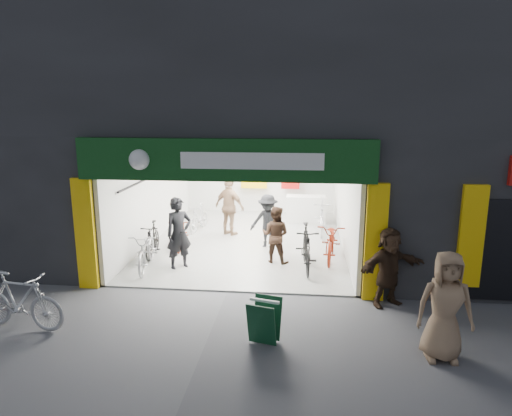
% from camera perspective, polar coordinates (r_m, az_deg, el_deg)
% --- Properties ---
extents(ground, '(60.00, 60.00, 0.00)m').
position_cam_1_polar(ground, '(10.63, -3.65, -10.46)').
color(ground, '#56565B').
rests_on(ground, ground).
extents(building, '(17.00, 10.27, 8.00)m').
position_cam_1_polar(building, '(14.63, 3.03, 13.24)').
color(building, '#232326').
rests_on(building, ground).
extents(bike_left_front, '(0.95, 2.01, 1.01)m').
position_cam_1_polar(bike_left_front, '(12.22, -13.49, -5.13)').
color(bike_left_front, '#A3A3A7').
rests_on(bike_left_front, ground).
extents(bike_left_midfront, '(0.63, 1.67, 0.98)m').
position_cam_1_polar(bike_left_midfront, '(13.16, -12.82, -3.88)').
color(bike_left_midfront, black).
rests_on(bike_left_midfront, ground).
extents(bike_left_midback, '(0.90, 1.83, 0.92)m').
position_cam_1_polar(bike_left_midback, '(13.80, -9.35, -3.08)').
color(bike_left_midback, maroon).
rests_on(bike_left_midback, ground).
extents(bike_left_back, '(0.70, 1.60, 0.93)m').
position_cam_1_polar(bike_left_back, '(15.52, -7.18, -1.22)').
color(bike_left_back, '#B5B6BA').
rests_on(bike_left_back, ground).
extents(bike_right_front, '(0.67, 1.99, 1.18)m').
position_cam_1_polar(bike_right_front, '(11.86, 6.30, -4.97)').
color(bike_right_front, black).
rests_on(bike_right_front, ground).
extents(bike_right_mid, '(0.94, 2.12, 1.08)m').
position_cam_1_polar(bike_right_mid, '(12.75, 9.44, -4.04)').
color(bike_right_mid, maroon).
rests_on(bike_right_mid, ground).
extents(bike_right_back, '(0.63, 1.96, 1.17)m').
position_cam_1_polar(bike_right_back, '(15.21, 8.22, -1.08)').
color(bike_right_back, '#B6B6BB').
rests_on(bike_right_back, ground).
extents(parked_bike, '(1.94, 0.78, 1.13)m').
position_cam_1_polar(parked_bike, '(9.88, -27.47, -10.24)').
color(parked_bike, '#B9BABE').
rests_on(parked_bike, ground).
extents(customer_a, '(0.82, 0.79, 1.90)m').
position_cam_1_polar(customer_a, '(11.91, -9.61, -3.19)').
color(customer_a, black).
rests_on(customer_a, ground).
extents(customer_b, '(0.88, 0.76, 1.57)m').
position_cam_1_polar(customer_b, '(12.23, 2.44, -3.40)').
color(customer_b, '#362318').
rests_on(customer_b, ground).
extents(customer_c, '(1.14, 0.78, 1.63)m').
position_cam_1_polar(customer_c, '(13.49, 1.47, -1.71)').
color(customer_c, black).
rests_on(customer_c, ground).
extents(customer_d, '(1.21, 0.97, 1.92)m').
position_cam_1_polar(customer_d, '(14.75, -3.32, 0.10)').
color(customer_d, '#9A7659').
rests_on(customer_d, ground).
extents(pedestrian_near, '(0.93, 0.61, 1.88)m').
position_cam_1_polar(pedestrian_near, '(8.30, 22.57, -11.28)').
color(pedestrian_near, '#8E6F53').
rests_on(pedestrian_near, ground).
extents(pedestrian_far, '(1.63, 1.21, 1.71)m').
position_cam_1_polar(pedestrian_far, '(10.07, 16.27, -7.08)').
color(pedestrian_far, '#312116').
rests_on(pedestrian_far, ground).
extents(sandwich_board, '(0.63, 0.64, 0.80)m').
position_cam_1_polar(sandwich_board, '(8.37, 1.05, -13.81)').
color(sandwich_board, '#0D361D').
rests_on(sandwich_board, ground).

